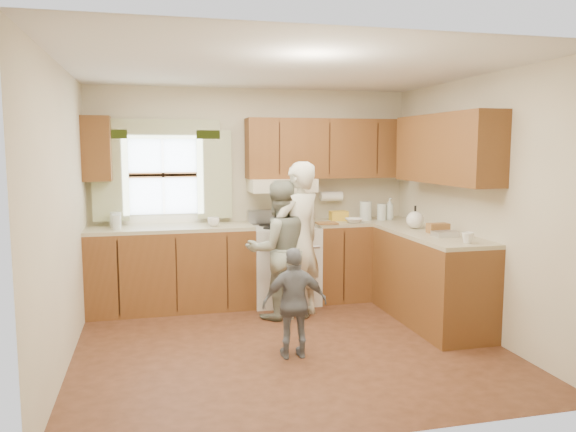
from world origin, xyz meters
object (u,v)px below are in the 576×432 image
object	(u,v)px
woman_right	(278,250)
woman_left	(298,240)
child	(295,303)
stove	(284,263)

from	to	relation	value
woman_right	woman_left	bearing A→B (deg)	172.11
woman_right	child	xyz separation A→B (m)	(-0.12, -1.16, -0.26)
woman_right	child	bearing A→B (deg)	76.28
stove	child	world-z (taller)	stove
woman_left	woman_right	size ratio (longest dim) A/B	1.13
stove	child	size ratio (longest dim) A/B	1.11
woman_left	child	distance (m)	1.26
child	stove	bearing A→B (deg)	-97.09
woman_right	child	world-z (taller)	woman_right
child	woman_right	bearing A→B (deg)	-92.74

